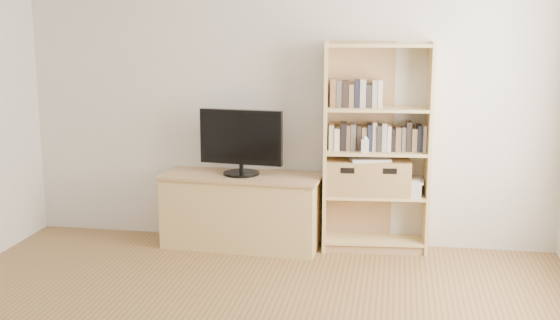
% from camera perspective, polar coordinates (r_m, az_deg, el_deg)
% --- Properties ---
extents(back_wall, '(4.50, 0.02, 2.60)m').
position_cam_1_polar(back_wall, '(5.90, 0.52, 5.69)').
color(back_wall, silver).
rests_on(back_wall, floor).
extents(tv_stand, '(1.32, 0.56, 0.59)m').
position_cam_1_polar(tv_stand, '(5.92, -3.12, -4.22)').
color(tv_stand, tan).
rests_on(tv_stand, floor).
extents(bookshelf, '(0.88, 0.38, 1.71)m').
position_cam_1_polar(bookshelf, '(5.74, 7.83, 0.95)').
color(bookshelf, tan).
rests_on(bookshelf, floor).
extents(television, '(0.70, 0.13, 0.55)m').
position_cam_1_polar(television, '(5.78, -3.18, 1.49)').
color(television, black).
rests_on(television, tv_stand).
extents(books_row_mid, '(0.91, 0.27, 0.24)m').
position_cam_1_polar(books_row_mid, '(5.74, 7.85, 1.97)').
color(books_row_mid, '#AEA094').
rests_on(books_row_mid, bookshelf).
extents(books_row_upper, '(0.35, 0.15, 0.18)m').
position_cam_1_polar(books_row_upper, '(5.69, 6.02, 5.22)').
color(books_row_upper, '#AEA094').
rests_on(books_row_upper, bookshelf).
extents(baby_monitor, '(0.06, 0.04, 0.11)m').
position_cam_1_polar(baby_monitor, '(5.64, 6.93, 1.14)').
color(baby_monitor, white).
rests_on(baby_monitor, bookshelf).
extents(basket_left, '(0.36, 0.31, 0.28)m').
position_cam_1_polar(basket_left, '(5.78, 5.51, -1.35)').
color(basket_left, olive).
rests_on(basket_left, bookshelf).
extents(basket_right, '(0.37, 0.31, 0.28)m').
position_cam_1_polar(basket_right, '(5.79, 8.81, -1.40)').
color(basket_right, olive).
rests_on(basket_right, bookshelf).
extents(laptop, '(0.36, 0.29, 0.02)m').
position_cam_1_polar(laptop, '(5.74, 7.30, 0.09)').
color(laptop, white).
rests_on(laptop, basket_left).
extents(magazine_stack, '(0.20, 0.26, 0.11)m').
position_cam_1_polar(magazine_stack, '(5.83, 10.65, -2.24)').
color(magazine_stack, silver).
rests_on(magazine_stack, bookshelf).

